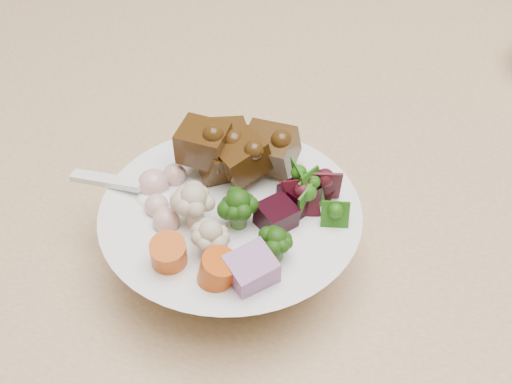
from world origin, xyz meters
The scene contains 3 objects.
chair_far centered at (-0.12, 0.66, 0.43)m, with size 0.37×0.37×0.77m.
food_bowl centered at (-0.34, -0.07, 0.84)m, with size 0.20×0.20×0.11m.
soup_spoon centered at (-0.41, -0.06, 0.87)m, with size 0.09×0.04×0.02m.
Camera 1 is at (-0.26, -0.43, 1.24)m, focal length 50.00 mm.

